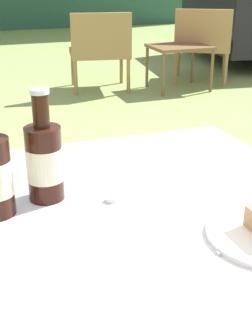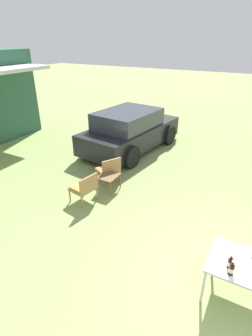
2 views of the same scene
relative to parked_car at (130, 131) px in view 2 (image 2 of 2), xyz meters
name	(u,v)px [view 2 (image 2 of 2)]	position (x,y,z in m)	size (l,w,h in m)	color
ground_plane	(231,293)	(-4.57, -4.29, -0.70)	(60.00, 60.00, 0.00)	#8CA35B
parked_car	(130,131)	(0.00, 0.00, 0.00)	(4.21, 2.43, 1.45)	black
wicker_chair_cushioned	(85,187)	(-3.56, -0.64, -0.28)	(0.65, 0.59, 0.76)	#9E7547
wicker_chair_plain	(109,169)	(-2.45, -0.65, -0.27)	(0.74, 0.71, 0.76)	#9E7547
garden_side_table	(109,177)	(-2.81, -0.86, -0.32)	(0.57, 0.46, 0.44)	brown
patio_table	(238,265)	(-4.57, -4.29, -0.08)	(0.84, 0.87, 0.68)	silver
cola_bottle_near	(230,263)	(-4.75, -4.17, 0.07)	(0.08, 0.08, 0.24)	black
cola_bottle_far	(231,269)	(-4.86, -4.21, 0.07)	(0.08, 0.08, 0.24)	black
loose_bottle_cap	(235,263)	(-4.62, -4.24, -0.01)	(0.03, 0.03, 0.01)	silver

